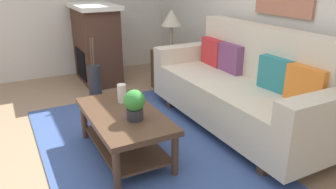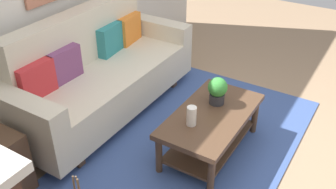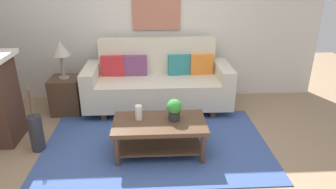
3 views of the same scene
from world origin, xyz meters
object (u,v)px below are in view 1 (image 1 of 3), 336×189
(throw_pillow_plum, at_px, (231,58))
(potted_plant_tabletop, at_px, (135,104))
(coffee_table, at_px, (124,124))
(side_table, at_px, (171,70))
(throw_pillow_teal, at_px, (276,74))
(throw_pillow_orange, at_px, (306,85))
(floor_vase, at_px, (95,83))
(couch, at_px, (240,90))
(table_lamp, at_px, (171,19))
(throw_pillow_crimson, at_px, (213,52))
(fireplace, at_px, (96,43))
(tabletop_vase, at_px, (122,93))

(throw_pillow_plum, xyz_separation_m, potted_plant_tabletop, (0.51, -1.39, -0.11))
(coffee_table, bearing_deg, side_table, 138.68)
(side_table, bearing_deg, throw_pillow_teal, 6.27)
(throw_pillow_plum, bearing_deg, potted_plant_tabletop, -69.82)
(throw_pillow_orange, height_order, floor_vase, throw_pillow_orange)
(throw_pillow_plum, bearing_deg, throw_pillow_orange, 0.00)
(couch, relative_size, table_lamp, 3.92)
(throw_pillow_crimson, height_order, table_lamp, table_lamp)
(coffee_table, height_order, potted_plant_tabletop, potted_plant_tabletop)
(coffee_table, xyz_separation_m, table_lamp, (-1.40, 1.23, 0.68))
(coffee_table, xyz_separation_m, side_table, (-1.40, 1.23, -0.03))
(table_lamp, bearing_deg, potted_plant_tabletop, -37.14)
(throw_pillow_teal, xyz_separation_m, throw_pillow_orange, (0.35, 0.00, 0.00))
(throw_pillow_orange, relative_size, potted_plant_tabletop, 1.37)
(potted_plant_tabletop, height_order, side_table, potted_plant_tabletop)
(throw_pillow_crimson, height_order, fireplace, fireplace)
(coffee_table, height_order, floor_vase, floor_vase)
(couch, bearing_deg, tabletop_vase, -101.81)
(throw_pillow_plum, bearing_deg, fireplace, -152.42)
(throw_pillow_orange, distance_m, side_table, 2.16)
(throw_pillow_crimson, xyz_separation_m, table_lamp, (-0.72, -0.19, 0.31))
(throw_pillow_plum, xyz_separation_m, throw_pillow_orange, (1.04, 0.00, 0.00))
(throw_pillow_crimson, height_order, floor_vase, throw_pillow_crimson)
(table_lamp, bearing_deg, floor_vase, -95.41)
(tabletop_vase, height_order, potted_plant_tabletop, potted_plant_tabletop)
(tabletop_vase, height_order, fireplace, fireplace)
(potted_plant_tabletop, bearing_deg, throw_pillow_teal, 82.40)
(potted_plant_tabletop, bearing_deg, table_lamp, 142.86)
(tabletop_vase, bearing_deg, floor_vase, 176.59)
(side_table, xyz_separation_m, fireplace, (-0.87, -0.82, 0.31))
(potted_plant_tabletop, bearing_deg, tabletop_vase, 174.64)
(throw_pillow_crimson, distance_m, tabletop_vase, 1.43)
(throw_pillow_teal, height_order, potted_plant_tabletop, throw_pillow_teal)
(couch, height_order, throw_pillow_plum, couch)
(couch, height_order, side_table, couch)
(side_table, bearing_deg, throw_pillow_orange, 5.25)
(throw_pillow_crimson, distance_m, throw_pillow_plum, 0.35)
(throw_pillow_teal, bearing_deg, throw_pillow_orange, 0.00)
(side_table, height_order, floor_vase, side_table)
(throw_pillow_orange, height_order, table_lamp, table_lamp)
(table_lamp, bearing_deg, throw_pillow_orange, 5.25)
(throw_pillow_crimson, xyz_separation_m, tabletop_vase, (0.44, -1.35, -0.16))
(throw_pillow_crimson, relative_size, tabletop_vase, 2.02)
(throw_pillow_orange, bearing_deg, tabletop_vase, -125.19)
(throw_pillow_teal, relative_size, potted_plant_tabletop, 1.37)
(tabletop_vase, relative_size, fireplace, 0.15)
(potted_plant_tabletop, relative_size, side_table, 0.47)
(coffee_table, distance_m, floor_vase, 1.52)
(throw_pillow_orange, distance_m, fireplace, 3.15)
(throw_pillow_plum, height_order, potted_plant_tabletop, throw_pillow_plum)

